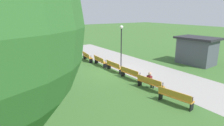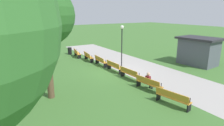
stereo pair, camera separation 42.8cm
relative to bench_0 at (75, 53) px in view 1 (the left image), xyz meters
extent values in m
plane|color=#3D6B2D|center=(6.96, 0.71, -0.48)|extent=(120.00, 120.00, 0.00)
cube|color=#A39E99|center=(6.96, 3.30, -0.48)|extent=(28.30, 4.56, 0.01)
cube|color=orange|center=(0.01, 0.07, -0.03)|extent=(2.03, 0.80, 0.04)
cube|color=orange|center=(-0.02, -0.13, 0.21)|extent=(1.97, 0.47, 0.40)
cube|color=black|center=(-0.90, 0.24, -0.27)|extent=(0.13, 0.38, 0.43)
cylinder|color=black|center=(-0.90, 0.26, 0.13)|extent=(0.05, 0.05, 0.30)
cube|color=black|center=(0.93, -0.10, -0.27)|extent=(0.13, 0.38, 0.43)
cylinder|color=black|center=(0.93, -0.08, 0.13)|extent=(0.05, 0.05, 0.30)
cube|color=orange|center=(2.31, 0.43, -0.03)|extent=(2.02, 0.68, 0.04)
cube|color=orange|center=(2.29, 0.23, 0.21)|extent=(1.98, 0.35, 0.40)
cube|color=black|center=(1.39, 0.54, -0.27)|extent=(0.11, 0.38, 0.43)
cylinder|color=black|center=(1.39, 0.56, 0.13)|extent=(0.05, 0.05, 0.30)
cube|color=black|center=(3.24, 0.31, -0.27)|extent=(0.11, 0.38, 0.43)
cylinder|color=black|center=(3.24, 0.33, 0.13)|extent=(0.05, 0.05, 0.30)
cube|color=orange|center=(4.63, 0.64, -0.03)|extent=(2.00, 0.56, 0.04)
cube|color=orange|center=(4.62, 0.44, 0.21)|extent=(1.98, 0.23, 0.40)
cube|color=black|center=(3.70, 0.70, -0.27)|extent=(0.08, 0.38, 0.43)
cylinder|color=black|center=(3.70, 0.72, 0.13)|extent=(0.05, 0.05, 0.30)
cube|color=black|center=(5.56, 0.58, -0.27)|extent=(0.08, 0.38, 0.43)
cylinder|color=black|center=(5.56, 0.60, 0.13)|extent=(0.05, 0.05, 0.30)
cube|color=orange|center=(6.96, 0.71, -0.03)|extent=(1.98, 0.44, 0.04)
cube|color=orange|center=(6.96, 0.51, 0.21)|extent=(1.98, 0.10, 0.40)
cube|color=black|center=(6.03, 0.71, -0.27)|extent=(0.06, 0.37, 0.43)
cylinder|color=black|center=(6.03, 0.73, 0.13)|extent=(0.04, 0.04, 0.30)
cube|color=black|center=(7.89, 0.71, -0.27)|extent=(0.06, 0.37, 0.43)
cylinder|color=black|center=(7.89, 0.73, 0.13)|extent=(0.04, 0.04, 0.30)
cube|color=orange|center=(9.28, 0.64, -0.03)|extent=(2.00, 0.56, 0.04)
cube|color=orange|center=(9.30, 0.44, 0.21)|extent=(1.98, 0.23, 0.40)
cube|color=black|center=(8.36, 0.58, -0.27)|extent=(0.08, 0.38, 0.43)
cylinder|color=black|center=(8.36, 0.60, 0.13)|extent=(0.05, 0.05, 0.30)
cube|color=black|center=(10.21, 0.70, -0.27)|extent=(0.08, 0.38, 0.43)
cylinder|color=black|center=(10.21, 0.72, 0.13)|extent=(0.05, 0.05, 0.30)
cube|color=orange|center=(11.60, 0.43, -0.03)|extent=(2.02, 0.68, 0.04)
cube|color=orange|center=(11.63, 0.23, 0.21)|extent=(1.98, 0.35, 0.40)
cube|color=black|center=(10.68, 0.31, -0.27)|extent=(0.11, 0.38, 0.43)
cylinder|color=black|center=(10.68, 0.33, 0.13)|extent=(0.05, 0.05, 0.30)
cube|color=black|center=(12.53, 0.54, -0.27)|extent=(0.11, 0.38, 0.43)
cylinder|color=black|center=(12.52, 0.56, 0.13)|extent=(0.05, 0.05, 0.30)
cube|color=orange|center=(13.90, 0.07, -0.03)|extent=(2.03, 0.80, 0.04)
cube|color=orange|center=(13.94, -0.13, 0.21)|extent=(1.97, 0.47, 0.40)
cube|color=black|center=(12.99, -0.10, -0.27)|extent=(0.13, 0.38, 0.43)
cylinder|color=black|center=(12.99, -0.08, 0.13)|extent=(0.05, 0.05, 0.30)
cube|color=black|center=(14.82, 0.24, -0.27)|extent=(0.13, 0.38, 0.43)
cylinder|color=black|center=(14.81, 0.26, 0.13)|extent=(0.05, 0.05, 0.30)
cube|color=maroon|center=(11.50, 0.39, 0.22)|extent=(0.34, 0.24, 0.50)
sphere|color=tan|center=(11.50, 0.41, 0.61)|extent=(0.22, 0.22, 0.22)
cylinder|color=#23232D|center=(11.39, 0.56, -0.05)|extent=(0.17, 0.37, 0.13)
cylinder|color=#23232D|center=(11.36, 0.74, -0.27)|extent=(0.12, 0.12, 0.43)
cylinder|color=#23232D|center=(11.57, 0.58, -0.05)|extent=(0.17, 0.37, 0.13)
cylinder|color=#23232D|center=(11.54, 0.76, -0.27)|extent=(0.12, 0.12, 0.43)
cylinder|color=brown|center=(9.32, -5.37, 1.40)|extent=(0.39, 0.39, 3.75)
sphere|color=#285B23|center=(9.32, -5.37, 4.36)|extent=(3.34, 3.34, 3.34)
cylinder|color=brown|center=(-0.74, -6.97, 1.39)|extent=(0.38, 0.38, 3.73)
cylinder|color=black|center=(5.79, 2.23, 1.29)|extent=(0.10, 0.10, 3.54)
sphere|color=white|center=(5.79, 2.23, 3.20)|extent=(0.32, 0.32, 0.32)
cylinder|color=black|center=(-1.78, -0.21, -0.06)|extent=(0.48, 0.48, 0.84)
cube|color=#4C515B|center=(9.28, 8.85, 0.76)|extent=(3.40, 2.48, 2.47)
cube|color=#28282D|center=(9.28, 8.85, 2.09)|extent=(3.94, 3.02, 0.20)
camera|label=1|loc=(20.08, -8.22, 4.53)|focal=30.62mm
camera|label=2|loc=(20.31, -7.85, 4.53)|focal=30.62mm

